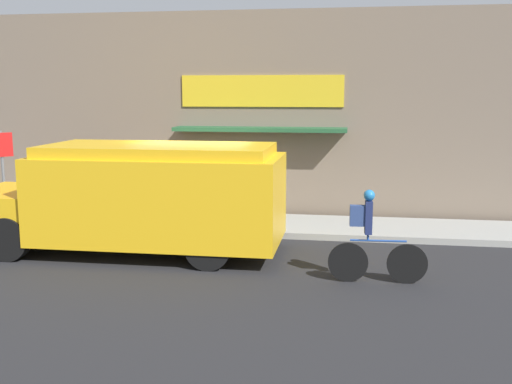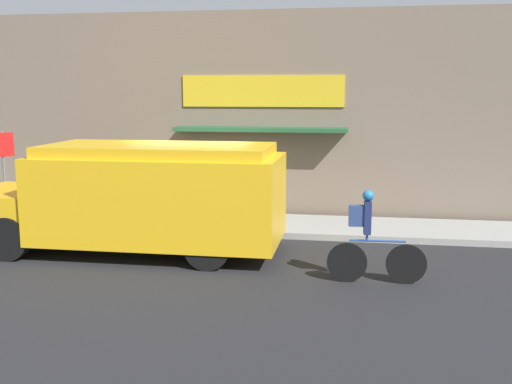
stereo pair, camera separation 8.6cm
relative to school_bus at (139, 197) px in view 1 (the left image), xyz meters
name	(u,v)px [view 1 (the left image)]	position (x,y,z in m)	size (l,w,h in m)	color
ground_plane	(197,236)	(0.77, 1.58, -1.17)	(70.00, 70.00, 0.00)	#232326
sidewalk	(207,223)	(0.77, 2.64, -1.10)	(28.00, 2.12, 0.15)	#999993
storefront	(219,116)	(0.81, 3.96, 1.50)	(15.67, 0.91, 5.33)	#756656
school_bus	(139,197)	(0.00, 0.00, 0.00)	(6.52, 2.72, 2.25)	yellow
cyclist	(372,240)	(4.63, -1.26, -0.40)	(1.72, 0.21, 1.64)	black
stop_sign_post	(2,160)	(-4.38, 2.22, 0.44)	(0.45, 0.45, 2.19)	slate
trash_bin	(53,198)	(-3.41, 2.87, -0.63)	(0.47, 0.47, 0.79)	slate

